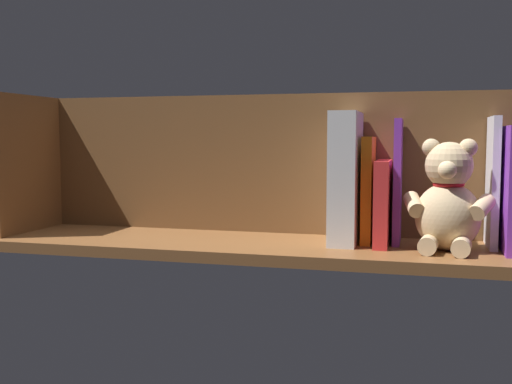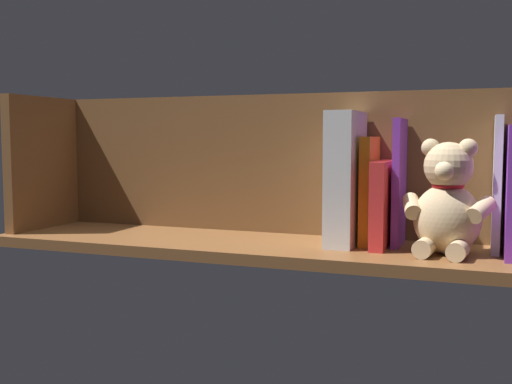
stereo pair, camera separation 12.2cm
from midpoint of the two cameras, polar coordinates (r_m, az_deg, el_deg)
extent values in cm
cube|color=brown|center=(123.18, 2.84, -5.12)|extent=(109.69, 28.31, 2.20)
cube|color=brown|center=(132.76, 4.45, 2.63)|extent=(109.69, 1.50, 30.17)
cube|color=brown|center=(146.51, -17.22, 2.65)|extent=(2.40, 22.31, 30.17)
cube|color=purple|center=(118.33, 25.64, 0.10)|extent=(2.00, 17.24, 22.88)
cube|color=silver|center=(120.98, 24.42, 0.69)|extent=(1.42, 11.42, 24.77)
ellipsoid|color=#D1B284|center=(115.42, 20.43, -2.42)|extent=(13.05, 11.96, 12.51)
sphere|color=#D1B284|center=(114.63, 20.57, 2.28)|extent=(8.60, 8.60, 8.60)
sphere|color=#D1B284|center=(114.19, 22.23, 3.84)|extent=(3.32, 3.32, 3.32)
sphere|color=#D1B284|center=(114.98, 19.02, 3.94)|extent=(3.32, 3.32, 3.32)
sphere|color=beige|center=(111.04, 20.33, 1.88)|extent=(3.32, 3.32, 3.32)
cylinder|color=#D1B284|center=(113.05, 23.35, -1.55)|extent=(5.39, 6.81, 4.63)
cylinder|color=#D1B284|center=(114.50, 17.41, -1.29)|extent=(4.26, 6.65, 4.63)
cylinder|color=#D1B284|center=(110.56, 21.46, -5.18)|extent=(3.85, 5.05, 3.32)
cylinder|color=#D1B284|center=(111.27, 18.57, -5.03)|extent=(3.85, 5.05, 3.32)
torus|color=red|center=(114.83, 20.52, 0.58)|extent=(6.34, 6.34, 0.98)
cube|color=purple|center=(121.25, 16.14, 0.87)|extent=(1.40, 11.16, 24.43)
cube|color=red|center=(119.56, 14.71, -1.08)|extent=(2.68, 15.75, 16.41)
cube|color=orange|center=(121.67, 13.44, 0.13)|extent=(2.01, 11.75, 20.99)
cube|color=silver|center=(120.12, 11.31, 1.26)|extent=(5.25, 15.60, 25.81)
camera|label=1|loc=(0.06, -87.14, 0.25)|focal=42.60mm
camera|label=2|loc=(0.06, 92.86, -0.25)|focal=42.60mm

